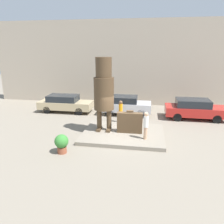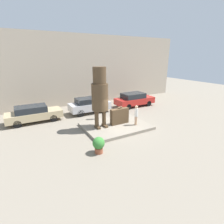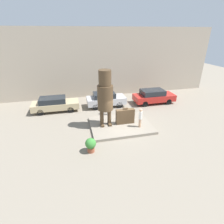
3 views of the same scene
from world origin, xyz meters
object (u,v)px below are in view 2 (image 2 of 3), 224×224
at_px(tourist, 136,114).
at_px(parked_car_silver, 89,105).
at_px(planter_pot, 99,144).
at_px(giant_suitcase, 120,116).
at_px(parked_car_red, 134,99).
at_px(worker_hivis, 97,110).
at_px(statue_figure, 100,93).
at_px(parked_car_tan, 34,113).

bearing_deg(tourist, parked_car_silver, 107.94).
relative_size(parked_car_silver, planter_pot, 3.98).
height_order(parked_car_silver, planter_pot, parked_car_silver).
relative_size(giant_suitcase, parked_car_red, 0.35).
height_order(tourist, worker_hivis, tourist).
bearing_deg(parked_car_red, parked_car_silver, 177.20).
bearing_deg(parked_car_red, worker_hivis, -161.54).
relative_size(giant_suitcase, worker_hivis, 0.94).
relative_size(statue_figure, planter_pot, 4.50).
relative_size(tourist, parked_car_silver, 0.40).
relative_size(parked_car_red, planter_pot, 4.43).
bearing_deg(worker_hivis, parked_car_silver, 86.82).
height_order(statue_figure, parked_car_red, statue_figure).
xyz_separation_m(tourist, planter_pot, (-4.28, -2.05, -0.54)).
bearing_deg(parked_car_tan, parked_car_red, -1.27).
xyz_separation_m(statue_figure, parked_car_red, (6.29, 4.12, -2.09)).
distance_m(parked_car_silver, parked_car_red, 5.41).
xyz_separation_m(statue_figure, tourist, (2.65, -1.05, -1.79)).
height_order(giant_suitcase, tourist, tourist).
height_order(statue_figure, worker_hivis, statue_figure).
bearing_deg(parked_car_tan, statue_figure, -45.24).
distance_m(parked_car_tan, parked_car_red, 10.61).
relative_size(tourist, parked_car_tan, 0.36).
xyz_separation_m(tourist, parked_car_red, (3.65, 5.17, -0.30)).
bearing_deg(giant_suitcase, worker_hivis, 109.93).
height_order(statue_figure, planter_pot, statue_figure).
distance_m(statue_figure, worker_hivis, 3.12).
relative_size(parked_car_silver, worker_hivis, 2.44).
height_order(tourist, parked_car_red, tourist).
distance_m(statue_figure, tourist, 3.36).
bearing_deg(parked_car_tan, parked_car_silver, 0.32).
xyz_separation_m(statue_figure, giant_suitcase, (1.65, -0.15, -2.04)).
relative_size(tourist, parked_car_red, 0.36).
bearing_deg(statue_figure, planter_pot, -117.76).
bearing_deg(parked_car_silver, worker_hivis, -93.18).
bearing_deg(tourist, statue_figure, 158.38).
bearing_deg(parked_car_silver, planter_pot, -108.60).
bearing_deg(parked_car_red, parked_car_tan, 178.73).
height_order(tourist, planter_pot, tourist).
bearing_deg(parked_car_silver, giant_suitcase, -80.44).
height_order(parked_car_silver, parked_car_red, parked_car_silver).
relative_size(parked_car_tan, worker_hivis, 2.74).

